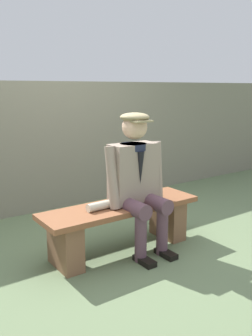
# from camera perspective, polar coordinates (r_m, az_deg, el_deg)

# --- Properties ---
(ground_plane) EXTENTS (30.00, 30.00, 0.00)m
(ground_plane) POSITION_cam_1_polar(r_m,az_deg,el_deg) (3.68, -0.73, -12.62)
(ground_plane) COLOR #5E724E
(bench) EXTENTS (1.59, 0.46, 0.47)m
(bench) POSITION_cam_1_polar(r_m,az_deg,el_deg) (3.56, -0.75, -8.27)
(bench) COLOR brown
(bench) RESTS_ON ground
(seated_man) EXTENTS (0.63, 0.60, 1.33)m
(seated_man) POSITION_cam_1_polar(r_m,az_deg,el_deg) (3.46, 1.75, -1.27)
(seated_man) COLOR gray
(seated_man) RESTS_ON ground
(rolled_magazine) EXTENTS (0.23, 0.09, 0.08)m
(rolled_magazine) POSITION_cam_1_polar(r_m,az_deg,el_deg) (3.35, -4.25, -5.92)
(rolled_magazine) COLOR beige
(rolled_magazine) RESTS_ON bench
(stadium_wall) EXTENTS (12.00, 0.24, 1.63)m
(stadium_wall) POSITION_cam_1_polar(r_m,az_deg,el_deg) (4.86, -11.95, 3.38)
(stadium_wall) COLOR slate
(stadium_wall) RESTS_ON ground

